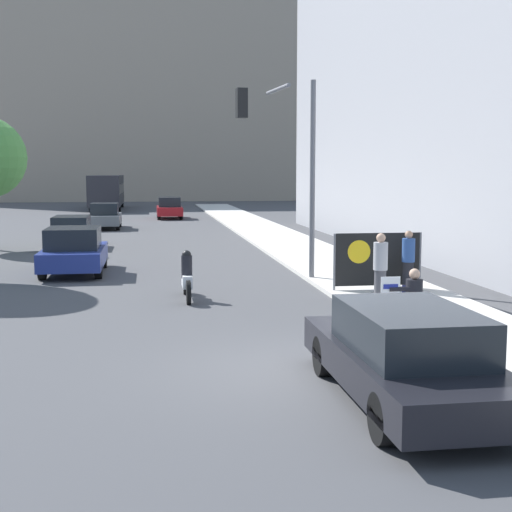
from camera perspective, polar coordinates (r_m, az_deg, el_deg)
ground_plane at (r=11.89m, az=3.74°, el=-9.18°), size 160.00×160.00×0.00m
sidewalk_curb at (r=27.10m, az=4.84°, el=-0.09°), size 3.22×90.00×0.12m
building_backdrop_far at (r=87.72m, az=-8.52°, el=13.39°), size 52.00×12.00×27.19m
seated_protester at (r=14.73m, az=12.57°, el=-3.18°), size 0.93×0.77×1.20m
jogger_on_sidewalk at (r=17.13m, az=9.92°, el=-0.98°), size 0.34×0.34×1.71m
pedestrian_behind at (r=19.19m, az=12.08°, el=-0.37°), size 0.34×0.34×1.61m
protest_banner at (r=19.41m, az=9.66°, el=-0.26°), size 2.45×0.06×1.52m
traffic_light_pole at (r=21.04m, az=2.49°, el=8.70°), size 2.39×2.15×5.82m
parked_car_curbside at (r=10.31m, az=11.86°, el=-7.75°), size 1.80×4.79×1.40m
car_on_road_nearest at (r=23.65m, az=-14.36°, el=0.40°), size 1.89×4.10×1.50m
car_on_road_midblock at (r=32.15m, az=-14.51°, el=1.91°), size 1.71×4.70×1.37m
car_on_road_distant at (r=42.34m, az=-12.00°, el=3.15°), size 1.77×4.24×1.50m
car_on_road_far_lane at (r=50.94m, az=-6.94°, el=3.83°), size 1.75×4.23×1.53m
city_bus_on_road at (r=64.61m, az=-11.84°, el=5.21°), size 2.60×12.05×3.01m
motorcycle_on_road at (r=18.41m, az=-5.56°, el=-1.78°), size 0.28×2.10×1.28m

